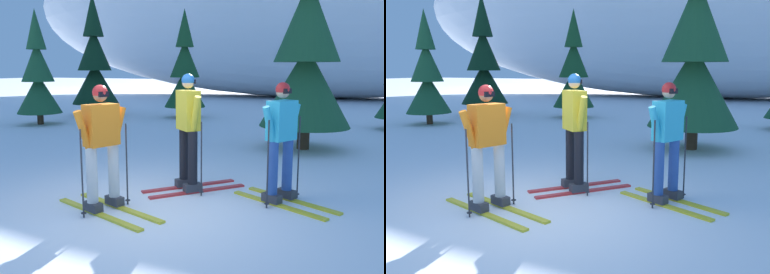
% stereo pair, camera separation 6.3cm
% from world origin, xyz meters
% --- Properties ---
extents(ground_plane, '(120.00, 120.00, 0.00)m').
position_xyz_m(ground_plane, '(0.00, 0.00, 0.00)').
color(ground_plane, white).
extents(skier_yellow_jacket, '(1.40, 1.52, 1.85)m').
position_xyz_m(skier_yellow_jacket, '(0.19, 1.17, 0.98)').
color(skier_yellow_jacket, red).
rests_on(skier_yellow_jacket, ground).
extents(skier_orange_jacket, '(1.83, 1.00, 1.72)m').
position_xyz_m(skier_orange_jacket, '(-0.49, -0.15, 0.91)').
color(skier_orange_jacket, gold).
rests_on(skier_orange_jacket, ground).
extents(skier_cyan_jacket, '(1.64, 1.10, 1.74)m').
position_xyz_m(skier_cyan_jacket, '(1.65, 1.18, 0.92)').
color(skier_cyan_jacket, gold).
rests_on(skier_cyan_jacket, ground).
extents(pine_tree_far_left, '(1.51, 1.51, 3.90)m').
position_xyz_m(pine_tree_far_left, '(-7.78, 6.29, 1.63)').
color(pine_tree_far_left, '#47301E').
rests_on(pine_tree_far_left, ground).
extents(pine_tree_left, '(1.87, 1.87, 4.85)m').
position_xyz_m(pine_tree_left, '(-7.69, 9.32, 2.03)').
color(pine_tree_left, '#47301E').
rests_on(pine_tree_left, ground).
extents(pine_tree_center_left, '(1.61, 1.61, 4.17)m').
position_xyz_m(pine_tree_center_left, '(-4.06, 10.17, 1.74)').
color(pine_tree_center_left, '#47301E').
rests_on(pine_tree_center_left, ground).
extents(pine_tree_center_right, '(2.12, 2.12, 5.50)m').
position_xyz_m(pine_tree_center_right, '(1.28, 5.45, 2.30)').
color(pine_tree_center_right, '#47301E').
rests_on(pine_tree_center_right, ground).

